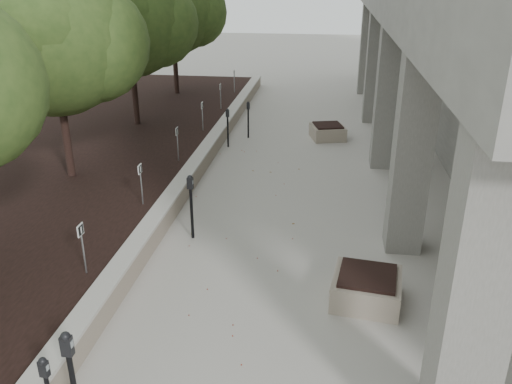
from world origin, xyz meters
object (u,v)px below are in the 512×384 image
Objects in this scene: crabapple_tree_3 at (57,70)px; crabapple_tree_4 at (130,43)px; crabapple_tree_5 at (173,28)px; parking_meter_5 at (248,120)px; parking_meter_3 at (191,207)px; parking_meter_4 at (228,128)px; planter_front at (366,287)px; planter_back at (328,131)px.

crabapple_tree_3 is 5.00m from crabapple_tree_4.
crabapple_tree_5 reaches higher than parking_meter_5.
crabapple_tree_4 is at bearing 123.72° from parking_meter_3.
crabapple_tree_3 is 5.00m from parking_meter_3.
parking_meter_4 is at bearing -15.13° from crabapple_tree_4.
crabapple_tree_4 reaches higher than planter_front.
parking_meter_4 is 1.01× the size of parking_meter_5.
crabapple_tree_5 is at bearing 145.45° from planter_back.
crabapple_tree_5 is 7.25m from parking_meter_4.
parking_meter_3 is at bearing -30.28° from crabapple_tree_3.
parking_meter_4 is (3.37, -0.91, -2.48)m from crabapple_tree_4.
planter_back is at bearing 39.80° from crabapple_tree_3.
crabapple_tree_3 is 6.93m from parking_meter_5.
parking_meter_4 reaches higher than planter_back.
crabapple_tree_3 reaches higher than planter_back.
planter_front is (3.58, -1.87, -0.46)m from parking_meter_3.
crabapple_tree_4 reaches higher than parking_meter_4.
crabapple_tree_5 is (0.00, 5.00, 0.00)m from crabapple_tree_4.
crabapple_tree_3 is 3.75× the size of parking_meter_3.
parking_meter_5 is 9.91m from planter_front.
parking_meter_3 is 6.31m from parking_meter_4.
parking_meter_3 is 8.19m from planter_back.
parking_meter_3 is at bearing -109.92° from planter_back.
crabapple_tree_5 is 5.10× the size of planter_back.
planter_front is (7.36, -14.08, -2.85)m from crabapple_tree_5.
crabapple_tree_4 is at bearing 163.63° from parking_meter_4.
crabapple_tree_5 reaches higher than parking_meter_4.
crabapple_tree_3 is 1.00× the size of crabapple_tree_4.
parking_meter_5 is at bearing -173.75° from planter_back.
parking_meter_3 is 1.14× the size of parking_meter_5.
planter_front is at bearing -65.21° from parking_meter_4.
planter_front reaches higher than planter_back.
parking_meter_5 is 1.19× the size of planter_back.
planter_front is 1.08× the size of planter_back.
crabapple_tree_3 reaches higher than parking_meter_5.
crabapple_tree_5 is at bearing 90.00° from crabapple_tree_4.
parking_meter_5 reaches higher than planter_front.
planter_back is (6.57, 5.48, -2.87)m from crabapple_tree_3.
parking_meter_5 is 1.10× the size of planter_front.
crabapple_tree_3 is at bearing -136.92° from parking_meter_5.
crabapple_tree_3 is 10.00m from crabapple_tree_5.
planter_back is (6.57, -4.52, -2.87)m from crabapple_tree_5.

